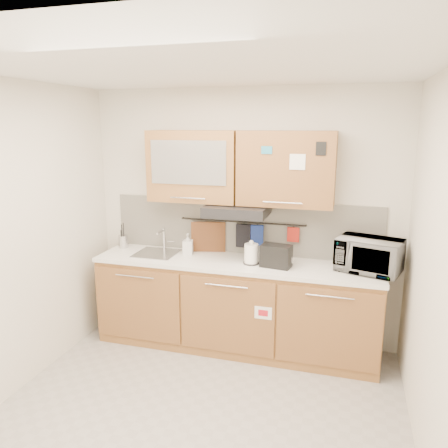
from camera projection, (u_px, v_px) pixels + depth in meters
The scene contains 21 objects.
floor at pixel (196, 419), 3.39m from camera, with size 3.20×3.20×0.00m, color #9E9993.
ceiling at pixel (190, 67), 2.81m from camera, with size 3.20×3.20×0.00m, color white.
wall_back at pixel (243, 217), 4.51m from camera, with size 3.20×3.20×0.00m, color silver.
wall_left at pixel (8, 243), 3.54m from camera, with size 3.00×3.00×0.00m, color silver.
wall_right at pixel (439, 281), 2.67m from camera, with size 3.00×3.00×0.00m, color silver.
base_cabinet at pixel (235, 309), 4.42m from camera, with size 2.80×0.64×0.88m.
countertop at pixel (235, 263), 4.31m from camera, with size 2.82×0.62×0.04m, color white.
backsplash at pixel (243, 227), 4.52m from camera, with size 2.80×0.02×0.56m, color silver.
upper_cabinets at pixel (239, 167), 4.23m from camera, with size 1.82×0.37×0.70m.
range_hood at pixel (237, 210), 4.25m from camera, with size 0.60×0.46×0.10m, color black.
sink at pixel (157, 253), 4.55m from camera, with size 0.42×0.40×0.26m.
utensil_rail at pixel (242, 222), 4.47m from camera, with size 0.02×0.02×1.30m, color black.
utensil_crock at pixel (123, 241), 4.77m from camera, with size 0.12×0.12×0.27m.
kettle at pixel (251, 254), 4.20m from camera, with size 0.18×0.18×0.24m.
toaster at pixel (276, 256), 4.11m from camera, with size 0.30×0.21×0.21m.
microwave at pixel (369, 255), 3.97m from camera, with size 0.55×0.38×0.31m, color #999999.
soap_bottle at pixel (188, 244), 4.51m from camera, with size 0.10×0.10×0.22m, color #999999.
cutting_board at pixel (208, 243), 4.61m from camera, with size 0.36×0.03×0.44m, color brown.
oven_mitt at pixel (257, 235), 4.44m from camera, with size 0.13×0.03×0.21m, color navy.
dark_pouch at pixel (244, 236), 4.48m from camera, with size 0.15×0.04×0.24m, color black.
pot_holder at pixel (293, 235), 4.33m from camera, with size 0.12×0.02×0.15m, color #A92016.
Camera 1 is at (1.03, -2.79, 2.24)m, focal length 35.00 mm.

